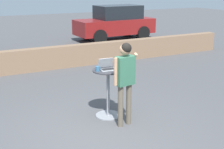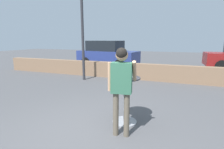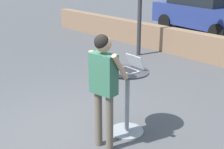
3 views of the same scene
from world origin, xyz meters
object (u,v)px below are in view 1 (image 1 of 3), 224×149
object	(u,v)px
coffee_mug	(98,69)
standing_person	(125,74)
cafe_table	(108,90)
parked_car_further_down	(116,23)
laptop	(107,67)

from	to	relation	value
coffee_mug	standing_person	world-z (taller)	standing_person
cafe_table	parked_car_further_down	distance (m)	9.83
laptop	standing_person	xyz separation A→B (m)	(0.09, -0.62, -0.01)
standing_person	cafe_table	bearing A→B (deg)	99.10
cafe_table	parked_car_further_down	xyz separation A→B (m)	(4.74, 8.60, 0.28)
cafe_table	standing_person	distance (m)	0.76
cafe_table	standing_person	size ratio (longest dim) A/B	0.61
laptop	coffee_mug	distance (m)	0.25
coffee_mug	parked_car_further_down	world-z (taller)	parked_car_further_down
laptop	parked_car_further_down	distance (m)	9.78
standing_person	parked_car_further_down	size ratio (longest dim) A/B	0.42
cafe_table	laptop	world-z (taller)	laptop
cafe_table	standing_person	bearing A→B (deg)	-80.90
laptop	coffee_mug	bearing A→B (deg)	-168.83
laptop	standing_person	distance (m)	0.63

